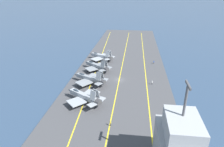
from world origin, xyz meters
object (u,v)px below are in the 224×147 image
Objects in this scene: crew_yellow_vest at (110,123)px; parked_jet_fourth at (101,56)px; parked_jet_nearest at (84,96)px; crew_white_vest at (152,82)px; parked_jet_second at (89,78)px; parked_jet_third at (96,66)px; crew_blue_vest at (154,62)px.

parked_jet_fourth is at bearing 12.57° from crew_yellow_vest.
parked_jet_nearest reaches higher than parked_jet_fourth.
crew_white_vest is at bearing -55.17° from parked_jet_nearest.
parked_jet_second is at bearing 24.63° from crew_yellow_vest.
parked_jet_nearest is 29.97m from parked_jet_third.
parked_jet_fourth is 8.92× the size of crew_white_vest.
parked_jet_third is 8.34× the size of crew_yellow_vest.
parked_jet_fourth is (29.73, 0.29, -0.08)m from parked_jet_second.
crew_white_vest is at bearing -136.07° from parked_jet_fourth.
parked_jet_second reaches higher than crew_yellow_vest.
crew_blue_vest is at bearing -94.73° from parked_jet_fourth.
parked_jet_third is 8.62× the size of crew_blue_vest.
parked_jet_second is 8.81× the size of crew_yellow_vest.
parked_jet_second is at bearing 179.86° from parked_jet_third.
parked_jet_third is 43.65m from crew_yellow_vest.
crew_blue_vest is (12.42, -28.57, -1.34)m from parked_jet_third.
parked_jet_second is at bearing 94.89° from crew_white_vest.
crew_white_vest is at bearing 174.50° from crew_blue_vest.
crew_yellow_vest is (-29.17, 13.85, 0.07)m from crew_white_vest.
parked_jet_nearest is at bearing -177.42° from parked_jet_third.
parked_jet_fourth is 58.07m from crew_yellow_vest.
parked_jet_second is 14.93m from parked_jet_third.
crew_blue_vest is at bearing -32.73° from parked_jet_nearest.
parked_jet_fourth is (14.80, 0.32, 0.05)m from parked_jet_third.
parked_jet_third is 8.97× the size of crew_white_vest.
crew_yellow_vest is 1.03× the size of crew_blue_vest.
crew_yellow_vest is at bearing -167.43° from parked_jet_fourth.
crew_white_vest is (17.26, -24.81, -1.58)m from parked_jet_nearest.
parked_jet_fourth is at bearing 1.25° from parked_jet_third.
crew_yellow_vest is (-26.93, -12.35, -1.44)m from parked_jet_second.
parked_jet_nearest is 44.78m from parked_jet_fourth.
parked_jet_nearest reaches higher than crew_yellow_vest.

